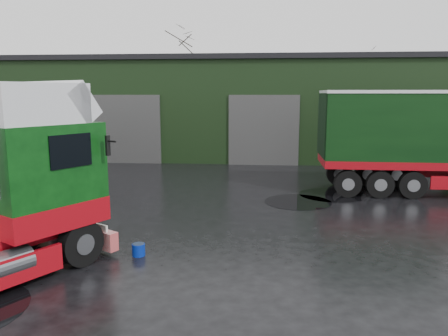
{
  "coord_description": "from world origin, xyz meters",
  "views": [
    {
      "loc": [
        2.01,
        -11.04,
        4.06
      ],
      "look_at": [
        0.75,
        2.75,
        1.7
      ],
      "focal_mm": 35.0,
      "sensor_mm": 36.0,
      "label": 1
    }
  ],
  "objects_px": {
    "warehouse": "(264,107)",
    "tree_back_b": "(352,97)",
    "wash_bucket": "(139,250)",
    "tree_back_a": "(179,86)"
  },
  "relations": [
    {
      "from": "warehouse",
      "to": "tree_back_b",
      "type": "bearing_deg",
      "value": 51.34
    },
    {
      "from": "wash_bucket",
      "to": "tree_back_b",
      "type": "height_order",
      "value": "tree_back_b"
    },
    {
      "from": "wash_bucket",
      "to": "tree_back_b",
      "type": "relative_size",
      "value": 0.04
    },
    {
      "from": "wash_bucket",
      "to": "tree_back_a",
      "type": "xyz_separation_m",
      "value": [
        -4.89,
        30.72,
        4.6
      ]
    },
    {
      "from": "wash_bucket",
      "to": "tree_back_b",
      "type": "bearing_deg",
      "value": 70.11
    },
    {
      "from": "warehouse",
      "to": "tree_back_a",
      "type": "height_order",
      "value": "tree_back_a"
    },
    {
      "from": "tree_back_a",
      "to": "warehouse",
      "type": "bearing_deg",
      "value": -51.34
    },
    {
      "from": "wash_bucket",
      "to": "tree_back_b",
      "type": "distance_m",
      "value": 32.87
    },
    {
      "from": "warehouse",
      "to": "tree_back_b",
      "type": "relative_size",
      "value": 4.32
    },
    {
      "from": "warehouse",
      "to": "tree_back_b",
      "type": "xyz_separation_m",
      "value": [
        8.0,
        10.0,
        0.59
      ]
    }
  ]
}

